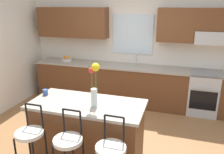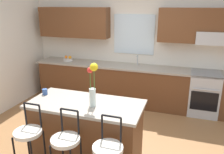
% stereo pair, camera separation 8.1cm
% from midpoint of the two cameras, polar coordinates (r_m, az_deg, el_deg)
% --- Properties ---
extents(ground_plane, '(14.00, 14.00, 0.00)m').
position_cam_midpoint_polar(ground_plane, '(4.14, -1.09, -15.66)').
color(ground_plane, olive).
extents(back_wall_assembly, '(5.60, 0.50, 2.70)m').
position_cam_midpoint_polar(back_wall_assembly, '(5.41, 6.17, 9.48)').
color(back_wall_assembly, silver).
rests_on(back_wall_assembly, ground).
extents(counter_run, '(4.56, 0.64, 0.92)m').
position_cam_midpoint_polar(counter_run, '(5.40, 4.85, -1.93)').
color(counter_run, brown).
rests_on(counter_run, ground).
extents(sink_faucet, '(0.02, 0.13, 0.23)m').
position_cam_midpoint_polar(sink_faucet, '(5.34, 6.75, 4.45)').
color(sink_faucet, '#B7BABC').
rests_on(sink_faucet, counter_run).
extents(oven_range, '(0.60, 0.64, 0.92)m').
position_cam_midpoint_polar(oven_range, '(5.28, 22.18, -3.79)').
color(oven_range, '#B7BABC').
rests_on(oven_range, ground).
extents(kitchen_island, '(1.65, 0.79, 0.92)m').
position_cam_midpoint_polar(kitchen_island, '(3.55, -5.66, -13.15)').
color(kitchen_island, brown).
rests_on(kitchen_island, ground).
extents(bar_stool_near, '(0.36, 0.36, 1.04)m').
position_cam_midpoint_polar(bar_stool_near, '(3.27, -19.32, -13.55)').
color(bar_stool_near, black).
rests_on(bar_stool_near, ground).
extents(bar_stool_middle, '(0.36, 0.36, 1.04)m').
position_cam_midpoint_polar(bar_stool_middle, '(3.00, -10.57, -15.84)').
color(bar_stool_middle, black).
rests_on(bar_stool_middle, ground).
extents(bar_stool_far, '(0.36, 0.36, 1.04)m').
position_cam_midpoint_polar(bar_stool_far, '(2.81, -0.14, -18.05)').
color(bar_stool_far, black).
rests_on(bar_stool_far, ground).
extents(flower_vase, '(0.15, 0.11, 0.62)m').
position_cam_midpoint_polar(flower_vase, '(3.09, -4.07, -1.81)').
color(flower_vase, silver).
rests_on(flower_vase, kitchen_island).
extents(mug_ceramic, '(0.08, 0.08, 0.09)m').
position_cam_midpoint_polar(mug_ceramic, '(3.73, -15.72, -3.56)').
color(mug_ceramic, '#33518C').
rests_on(mug_ceramic, kitchen_island).
extents(fruit_bowl_oranges, '(0.24, 0.24, 0.13)m').
position_cam_midpoint_polar(fruit_bowl_oranges, '(5.81, -10.44, 4.37)').
color(fruit_bowl_oranges, silver).
rests_on(fruit_bowl_oranges, counter_run).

